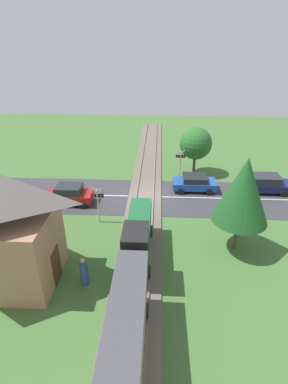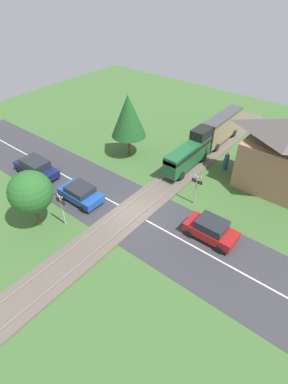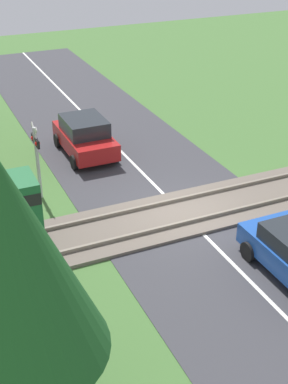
% 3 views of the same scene
% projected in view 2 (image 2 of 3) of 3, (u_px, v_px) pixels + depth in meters
% --- Properties ---
extents(ground_plane, '(60.00, 60.00, 0.00)m').
position_uv_depth(ground_plane, '(132.00, 213.00, 23.58)').
color(ground_plane, '#426B33').
extents(road_surface, '(48.00, 6.40, 0.02)m').
position_uv_depth(road_surface, '(132.00, 213.00, 23.57)').
color(road_surface, '#38383D').
rests_on(road_surface, ground_plane).
extents(track_bed, '(2.80, 48.00, 0.24)m').
position_uv_depth(track_bed, '(132.00, 212.00, 23.53)').
color(track_bed, '#665B51').
rests_on(track_bed, ground_plane).
extents(train, '(1.58, 12.83, 3.18)m').
position_uv_depth(train, '(207.00, 138.00, 29.50)').
color(train, '#1E6033').
rests_on(train, track_bed).
extents(car_near_crossing, '(3.75, 2.04, 1.40)m').
position_uv_depth(car_near_crossing, '(81.00, 193.00, 24.35)').
color(car_near_crossing, '#1E4CA8').
rests_on(car_near_crossing, ground_plane).
extents(car_far_side, '(3.68, 1.92, 1.59)m').
position_uv_depth(car_far_side, '(211.00, 229.00, 20.98)').
color(car_far_side, '#A81919').
rests_on(car_far_side, ground_plane).
extents(car_behind_queue, '(4.57, 2.00, 1.56)m').
position_uv_depth(car_behind_queue, '(36.00, 167.00, 27.29)').
color(car_behind_queue, '#141E4C').
rests_on(car_behind_queue, ground_plane).
extents(crossing_signal_west_approach, '(0.90, 0.18, 2.78)m').
position_uv_depth(crossing_signal_west_approach, '(62.00, 205.00, 21.52)').
color(crossing_signal_west_approach, '#B7B7B7').
rests_on(crossing_signal_west_approach, ground_plane).
extents(crossing_signal_east_approach, '(0.90, 0.18, 2.78)m').
position_uv_depth(crossing_signal_east_approach, '(196.00, 185.00, 23.43)').
color(crossing_signal_east_approach, '#B7B7B7').
rests_on(crossing_signal_east_approach, ground_plane).
extents(pedestrian_by_station, '(0.44, 0.44, 1.76)m').
position_uv_depth(pedestrian_by_station, '(226.00, 162.00, 28.07)').
color(pedestrian_by_station, '#2D4C8E').
rests_on(pedestrian_by_station, ground_plane).
extents(tree_roadside_hedge, '(3.37, 3.37, 6.20)m').
position_uv_depth(tree_roadside_hedge, '(128.00, 116.00, 28.15)').
color(tree_roadside_hedge, brown).
rests_on(tree_roadside_hedge, ground_plane).
extents(tree_beyond_track, '(3.09, 3.09, 4.60)m').
position_uv_depth(tree_beyond_track, '(31.00, 192.00, 20.71)').
color(tree_beyond_track, brown).
rests_on(tree_beyond_track, ground_plane).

